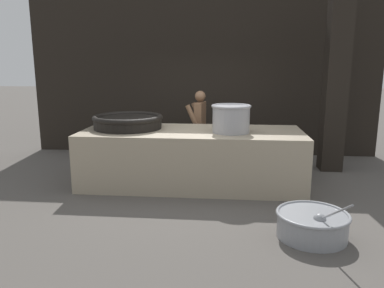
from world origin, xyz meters
TOP-DOWN VIEW (x-y plane):
  - ground_plane at (0.00, 0.00)m, footprint 60.00×60.00m
  - back_wall at (0.00, 2.57)m, footprint 8.29×0.24m
  - support_pillar at (2.77, 1.24)m, footprint 0.43×0.43m
  - hearth_platform at (0.00, 0.00)m, footprint 3.92×1.54m
  - giant_wok_near at (-1.20, 0.11)m, footprint 1.28×1.28m
  - stock_pot at (0.69, -0.13)m, footprint 0.68×0.68m
  - cook at (0.05, 1.23)m, footprint 0.41×0.62m
  - prep_bowl_vegetables at (1.72, -2.03)m, footprint 0.91×1.15m

SIDE VIEW (x-z plane):
  - ground_plane at x=0.00m, z-range 0.00..0.00m
  - prep_bowl_vegetables at x=1.72m, z-range -0.17..0.54m
  - hearth_platform at x=0.00m, z-range 0.00..0.99m
  - cook at x=0.05m, z-range 0.07..1.68m
  - giant_wok_near at x=-1.20m, z-range 1.00..1.25m
  - stock_pot at x=0.69m, z-range 1.01..1.48m
  - back_wall at x=0.00m, z-range 0.00..4.13m
  - support_pillar at x=2.77m, z-range 0.00..4.13m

